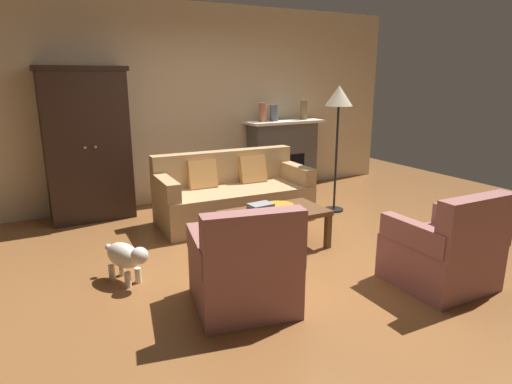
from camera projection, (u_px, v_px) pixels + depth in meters
name	position (u px, v px, depth m)	size (l,w,h in m)	color
ground_plane	(271.00, 256.00, 4.57)	(9.60, 9.60, 0.00)	brown
back_wall	(183.00, 104.00, 6.38)	(7.20, 0.10, 2.80)	beige
fireplace	(282.00, 155.00, 7.09)	(1.26, 0.48, 1.12)	#4C4947
armoire	(87.00, 145.00, 5.57)	(1.06, 0.57, 1.92)	black
couch	(233.00, 196.00, 5.63)	(1.95, 0.92, 0.86)	tan
coffee_table	(275.00, 216.00, 4.69)	(1.10, 0.60, 0.42)	brown
fruit_bowl	(279.00, 208.00, 4.67)	(0.32, 0.32, 0.07)	orange
book_stack	(261.00, 209.00, 4.54)	(0.26, 0.19, 0.12)	#B73833
mantel_vase_terracotta	(263.00, 112.00, 6.72)	(0.12, 0.12, 0.29)	#A86042
mantel_vase_slate	(274.00, 113.00, 6.82)	(0.13, 0.13, 0.25)	#565B66
mantel_vase_bronze	(304.00, 110.00, 7.07)	(0.12, 0.12, 0.30)	olive
armchair_near_left	(244.00, 271.00, 3.48)	(0.90, 0.90, 0.88)	#935B56
armchair_near_right	(445.00, 252.00, 3.85)	(0.79, 0.78, 0.88)	#935B56
floor_lamp	(339.00, 103.00, 5.74)	(0.36, 0.36, 1.68)	black
dog	(126.00, 257.00, 3.93)	(0.34, 0.54, 0.39)	beige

